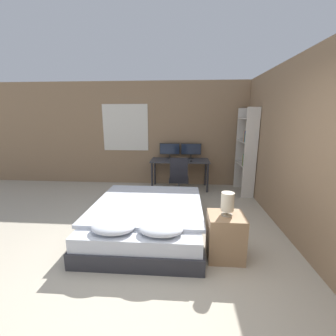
{
  "coord_description": "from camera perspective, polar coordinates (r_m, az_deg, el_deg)",
  "views": [
    {
      "loc": [
        0.35,
        -2.1,
        1.83
      ],
      "look_at": [
        0.01,
        2.54,
        0.75
      ],
      "focal_mm": 24.0,
      "sensor_mm": 36.0,
      "label": 1
    }
  ],
  "objects": [
    {
      "name": "keyboard",
      "position": [
        5.47,
        3.02,
        1.73
      ],
      "size": [
        0.37,
        0.13,
        0.02
      ],
      "color": "black",
      "rests_on": "desk"
    },
    {
      "name": "nightstand",
      "position": [
        3.15,
        14.35,
        -16.45
      ],
      "size": [
        0.46,
        0.43,
        0.6
      ],
      "color": "#997551",
      "rests_on": "ground_plane"
    },
    {
      "name": "wall_back",
      "position": [
        6.01,
        0.67,
        8.53
      ],
      "size": [
        12.0,
        0.08,
        2.7
      ],
      "color": "#8E7051",
      "rests_on": "ground_plane"
    },
    {
      "name": "monitor_right",
      "position": [
        5.87,
        5.87,
        4.64
      ],
      "size": [
        0.52,
        0.16,
        0.39
      ],
      "color": "black",
      "rests_on": "desk"
    },
    {
      "name": "wall_side_right",
      "position": [
        3.98,
        28.58,
        4.55
      ],
      "size": [
        0.06,
        12.0,
        2.7
      ],
      "color": "#8E7051",
      "rests_on": "ground_plane"
    },
    {
      "name": "office_chair",
      "position": [
        5.1,
        2.77,
        -3.62
      ],
      "size": [
        0.52,
        0.52,
        0.95
      ],
      "color": "black",
      "rests_on": "ground_plane"
    },
    {
      "name": "monitor_left",
      "position": [
        5.88,
        0.41,
        4.72
      ],
      "size": [
        0.52,
        0.16,
        0.39
      ],
      "color": "black",
      "rests_on": "desk"
    },
    {
      "name": "bookshelf",
      "position": [
        5.53,
        19.41,
        4.88
      ],
      "size": [
        0.28,
        0.84,
        2.02
      ],
      "color": "beige",
      "rests_on": "ground_plane"
    },
    {
      "name": "ground_plane",
      "position": [
        2.81,
        -4.5,
        -27.73
      ],
      "size": [
        20.0,
        20.0,
        0.0
      ],
      "primitive_type": "plane",
      "color": "#B2A893"
    },
    {
      "name": "bed",
      "position": [
        3.69,
        -5.33,
        -12.67
      ],
      "size": [
        1.72,
        2.05,
        0.54
      ],
      "color": "#2D2D33",
      "rests_on": "ground_plane"
    },
    {
      "name": "desk",
      "position": [
        5.71,
        3.06,
        1.19
      ],
      "size": [
        1.46,
        0.65,
        0.75
      ],
      "color": "#38383D",
      "rests_on": "ground_plane"
    },
    {
      "name": "bedside_lamp",
      "position": [
        2.95,
        14.87,
        -8.41
      ],
      "size": [
        0.16,
        0.16,
        0.3
      ],
      "color": "gray",
      "rests_on": "nightstand"
    },
    {
      "name": "computer_mouse",
      "position": [
        5.47,
        5.9,
        1.77
      ],
      "size": [
        0.07,
        0.05,
        0.04
      ],
      "color": "black",
      "rests_on": "desk"
    }
  ]
}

